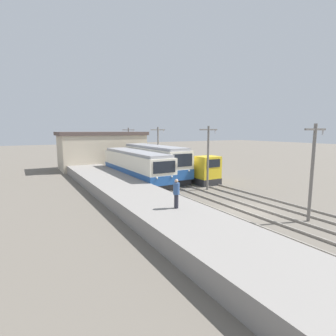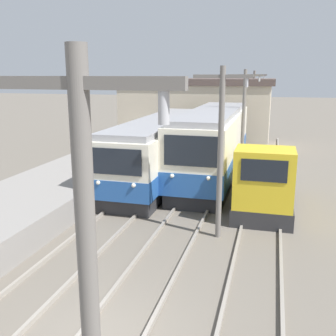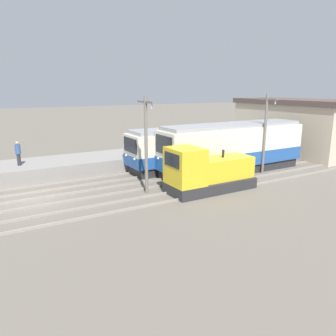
{
  "view_description": "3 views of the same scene",
  "coord_description": "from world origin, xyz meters",
  "px_view_note": "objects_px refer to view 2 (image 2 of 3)",
  "views": [
    {
      "loc": [
        -13.92,
        -12.98,
        5.69
      ],
      "look_at": [
        -1.14,
        9.23,
        1.98
      ],
      "focal_mm": 28.0,
      "sensor_mm": 36.0,
      "label": 1
    },
    {
      "loc": [
        3.42,
        -6.9,
        5.81
      ],
      "look_at": [
        -0.78,
        8.73,
        1.93
      ],
      "focal_mm": 42.0,
      "sensor_mm": 36.0,
      "label": 2
    },
    {
      "loc": [
        19.65,
        -2.27,
        6.57
      ],
      "look_at": [
        1.18,
        8.42,
        1.32
      ],
      "focal_mm": 35.0,
      "sensor_mm": 36.0,
      "label": 3
    }
  ],
  "objects_px": {
    "commuter_train_left": "(161,151)",
    "shunting_locomotive": "(264,182)",
    "catenary_mast_far": "(244,117)",
    "catenary_mast_distant": "(253,104)",
    "commuter_train_center": "(213,147)",
    "catenary_mast_near": "(91,317)",
    "catenary_mast_mid": "(221,147)"
  },
  "relations": [
    {
      "from": "catenary_mast_near",
      "to": "catenary_mast_mid",
      "type": "bearing_deg",
      "value": 90.0
    },
    {
      "from": "commuter_train_center",
      "to": "catenary_mast_mid",
      "type": "height_order",
      "value": "catenary_mast_mid"
    },
    {
      "from": "commuter_train_left",
      "to": "catenary_mast_near",
      "type": "distance_m",
      "value": 18.29
    },
    {
      "from": "commuter_train_center",
      "to": "shunting_locomotive",
      "type": "xyz_separation_m",
      "value": [
        3.0,
        -4.74,
        -0.59
      ]
    },
    {
      "from": "commuter_train_left",
      "to": "catenary_mast_mid",
      "type": "xyz_separation_m",
      "value": [
        4.31,
        -7.51,
        1.76
      ]
    },
    {
      "from": "commuter_train_left",
      "to": "catenary_mast_near",
      "type": "relative_size",
      "value": 2.23
    },
    {
      "from": "shunting_locomotive",
      "to": "catenary_mast_distant",
      "type": "bearing_deg",
      "value": 95.09
    },
    {
      "from": "catenary_mast_far",
      "to": "catenary_mast_distant",
      "type": "bearing_deg",
      "value": 90.0
    },
    {
      "from": "catenary_mast_near",
      "to": "commuter_train_center",
      "type": "bearing_deg",
      "value": 94.66
    },
    {
      "from": "commuter_train_left",
      "to": "commuter_train_center",
      "type": "relative_size",
      "value": 1.07
    },
    {
      "from": "commuter_train_center",
      "to": "catenary_mast_distant",
      "type": "relative_size",
      "value": 2.08
    },
    {
      "from": "catenary_mast_mid",
      "to": "catenary_mast_distant",
      "type": "height_order",
      "value": "same"
    },
    {
      "from": "shunting_locomotive",
      "to": "catenary_mast_near",
      "type": "height_order",
      "value": "catenary_mast_near"
    },
    {
      "from": "commuter_train_left",
      "to": "commuter_train_center",
      "type": "xyz_separation_m",
      "value": [
        2.8,
        0.84,
        0.2
      ]
    },
    {
      "from": "commuter_train_center",
      "to": "catenary_mast_near",
      "type": "xyz_separation_m",
      "value": [
        1.51,
        -18.53,
        1.56
      ]
    },
    {
      "from": "shunting_locomotive",
      "to": "catenary_mast_distant",
      "type": "height_order",
      "value": "catenary_mast_distant"
    },
    {
      "from": "commuter_train_center",
      "to": "commuter_train_left",
      "type": "bearing_deg",
      "value": -163.29
    },
    {
      "from": "shunting_locomotive",
      "to": "catenary_mast_far",
      "type": "bearing_deg",
      "value": 102.8
    },
    {
      "from": "catenary_mast_far",
      "to": "shunting_locomotive",
      "type": "bearing_deg",
      "value": -77.2
    },
    {
      "from": "commuter_train_left",
      "to": "shunting_locomotive",
      "type": "distance_m",
      "value": 7.0
    },
    {
      "from": "commuter_train_left",
      "to": "catenary_mast_near",
      "type": "xyz_separation_m",
      "value": [
        4.31,
        -17.69,
        1.76
      ]
    },
    {
      "from": "commuter_train_left",
      "to": "catenary_mast_mid",
      "type": "relative_size",
      "value": 2.23
    },
    {
      "from": "shunting_locomotive",
      "to": "catenary_mast_near",
      "type": "distance_m",
      "value": 14.03
    },
    {
      "from": "catenary_mast_mid",
      "to": "commuter_train_center",
      "type": "bearing_deg",
      "value": 100.24
    },
    {
      "from": "commuter_train_left",
      "to": "commuter_train_center",
      "type": "height_order",
      "value": "commuter_train_center"
    },
    {
      "from": "commuter_train_left",
      "to": "shunting_locomotive",
      "type": "bearing_deg",
      "value": -33.93
    },
    {
      "from": "commuter_train_center",
      "to": "catenary_mast_near",
      "type": "relative_size",
      "value": 2.08
    },
    {
      "from": "catenary_mast_far",
      "to": "catenary_mast_distant",
      "type": "xyz_separation_m",
      "value": [
        0.0,
        10.18,
        0.0
      ]
    },
    {
      "from": "commuter_train_left",
      "to": "catenary_mast_far",
      "type": "height_order",
      "value": "catenary_mast_far"
    },
    {
      "from": "shunting_locomotive",
      "to": "catenary_mast_near",
      "type": "xyz_separation_m",
      "value": [
        -1.49,
        -13.79,
        2.15
      ]
    },
    {
      "from": "commuter_train_center",
      "to": "catenary_mast_near",
      "type": "bearing_deg",
      "value": -85.34
    },
    {
      "from": "catenary_mast_mid",
      "to": "catenary_mast_far",
      "type": "relative_size",
      "value": 1.0
    }
  ]
}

